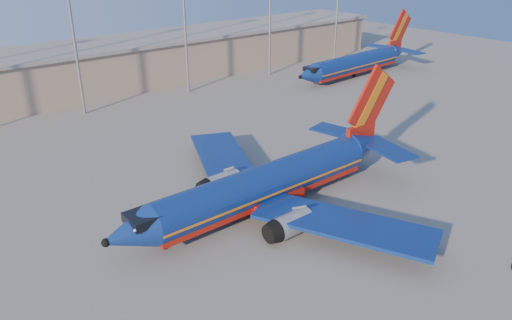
% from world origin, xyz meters
% --- Properties ---
extents(ground, '(220.00, 220.00, 0.00)m').
position_xyz_m(ground, '(0.00, 0.00, 0.00)').
color(ground, slate).
rests_on(ground, ground).
extents(terminal_building, '(122.00, 16.00, 8.50)m').
position_xyz_m(terminal_building, '(10.00, 58.00, 4.32)').
color(terminal_building, gray).
rests_on(terminal_building, ground).
extents(aircraft_main, '(38.14, 36.74, 12.93)m').
position_xyz_m(aircraft_main, '(-1.77, 3.36, 2.76)').
color(aircraft_main, navy).
rests_on(aircraft_main, ground).
extents(aircraft_second, '(36.23, 14.09, 12.26)m').
position_xyz_m(aircraft_second, '(48.42, 33.70, 2.81)').
color(aircraft_second, navy).
rests_on(aircraft_second, ground).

